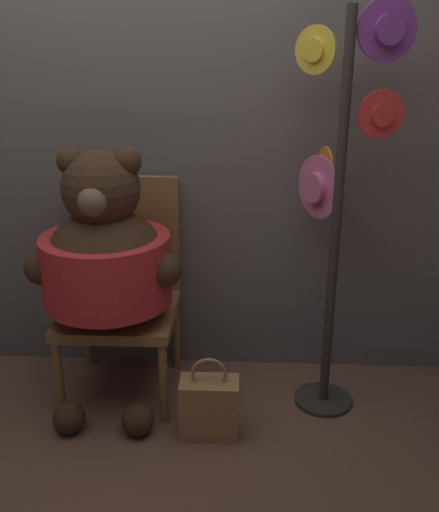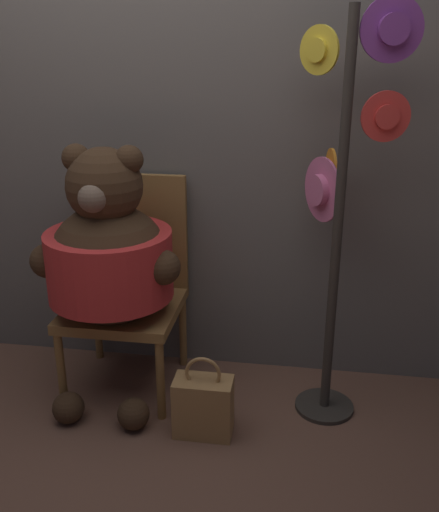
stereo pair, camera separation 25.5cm
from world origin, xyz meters
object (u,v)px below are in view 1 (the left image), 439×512
Objects in this scene: hat_display_rack at (338,193)px; handbag_on_ground at (209,406)px; teddy_bear at (106,261)px; chair at (122,285)px.

hat_display_rack reaches higher than handbag_on_ground.
chair is at bearing 83.12° from teddy_bear.
teddy_bear is 1.08m from hat_display_rack.
teddy_bear is 0.68× the size of hat_display_rack.
handbag_on_ground is (0.48, -0.24, -0.59)m from teddy_bear.
teddy_bear is (-0.02, -0.19, 0.20)m from chair.
teddy_bear reaches higher than handbag_on_ground.
handbag_on_ground is (-0.55, -0.33, -0.90)m from hat_display_rack.
teddy_bear is at bearing 153.82° from handbag_on_ground.
hat_display_rack is at bearing 30.48° from handbag_on_ground.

